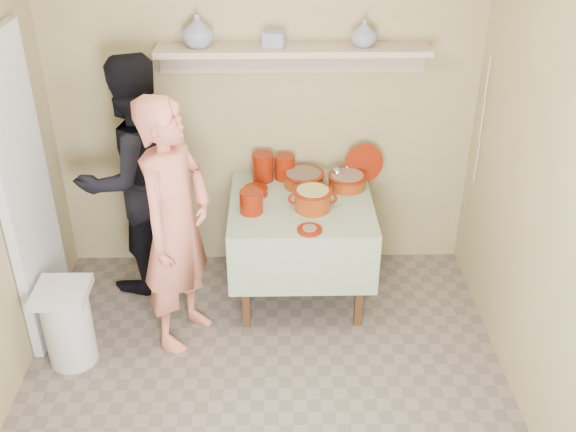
{
  "coord_description": "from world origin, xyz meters",
  "views": [
    {
      "loc": [
        0.08,
        -2.73,
        2.97
      ],
      "look_at": [
        0.15,
        0.75,
        0.95
      ],
      "focal_mm": 42.0,
      "sensor_mm": 36.0,
      "label": 1
    }
  ],
  "objects_px": {
    "trash_bin": "(68,324)",
    "person_helper": "(135,177)",
    "serving_table": "(301,216)",
    "cazuela_rice": "(313,198)",
    "person_cook": "(176,226)"
  },
  "relations": [
    {
      "from": "trash_bin",
      "to": "person_helper",
      "type": "bearing_deg",
      "value": 69.12
    },
    {
      "from": "serving_table",
      "to": "cazuela_rice",
      "type": "relative_size",
      "value": 2.95
    },
    {
      "from": "person_cook",
      "to": "person_helper",
      "type": "relative_size",
      "value": 0.97
    },
    {
      "from": "person_helper",
      "to": "cazuela_rice",
      "type": "bearing_deg",
      "value": 128.71
    },
    {
      "from": "person_cook",
      "to": "trash_bin",
      "type": "relative_size",
      "value": 3.01
    },
    {
      "from": "serving_table",
      "to": "trash_bin",
      "type": "xyz_separation_m",
      "value": [
        -1.48,
        -0.7,
        -0.36
      ]
    },
    {
      "from": "serving_table",
      "to": "cazuela_rice",
      "type": "height_order",
      "value": "cazuela_rice"
    },
    {
      "from": "person_cook",
      "to": "person_helper",
      "type": "distance_m",
      "value": 0.72
    },
    {
      "from": "person_helper",
      "to": "cazuela_rice",
      "type": "xyz_separation_m",
      "value": [
        1.21,
        -0.28,
        -0.02
      ]
    },
    {
      "from": "person_cook",
      "to": "serving_table",
      "type": "bearing_deg",
      "value": -35.19
    },
    {
      "from": "person_cook",
      "to": "serving_table",
      "type": "height_order",
      "value": "person_cook"
    },
    {
      "from": "person_helper",
      "to": "person_cook",
      "type": "bearing_deg",
      "value": 81.49
    },
    {
      "from": "serving_table",
      "to": "trash_bin",
      "type": "height_order",
      "value": "serving_table"
    },
    {
      "from": "person_cook",
      "to": "serving_table",
      "type": "xyz_separation_m",
      "value": [
        0.79,
        0.46,
        -0.2
      ]
    },
    {
      "from": "person_cook",
      "to": "cazuela_rice",
      "type": "relative_size",
      "value": 5.11
    }
  ]
}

